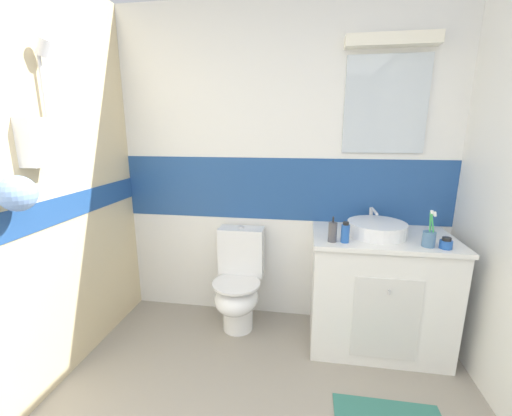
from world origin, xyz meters
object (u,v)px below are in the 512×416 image
object	(u,v)px
soap_dispenser	(333,232)
hair_gel_jar	(446,244)
lotion_bottle_short	(345,233)
sink_basin	(377,228)
toilet	(239,283)
toothbrush_cup	(429,238)

from	to	relation	value
soap_dispenser	hair_gel_jar	xyz separation A→B (m)	(0.68, -0.02, -0.04)
soap_dispenser	lotion_bottle_short	size ratio (longest dim) A/B	1.25
sink_basin	hair_gel_jar	xyz separation A→B (m)	(0.37, -0.20, -0.02)
toilet	soap_dispenser	bearing A→B (deg)	-19.66
hair_gel_jar	lotion_bottle_short	world-z (taller)	lotion_bottle_short
toilet	toothbrush_cup	bearing A→B (deg)	-10.90
sink_basin	lotion_bottle_short	world-z (taller)	sink_basin
toilet	hair_gel_jar	bearing A→B (deg)	-10.98
toilet	soap_dispenser	size ratio (longest dim) A/B	4.71
hair_gel_jar	lotion_bottle_short	distance (m)	0.60
sink_basin	lotion_bottle_short	xyz separation A→B (m)	(-0.23, -0.19, 0.01)
toilet	hair_gel_jar	distance (m)	1.49
toilet	hair_gel_jar	size ratio (longest dim) A/B	10.93
toothbrush_cup	hair_gel_jar	distance (m)	0.10
toothbrush_cup	hair_gel_jar	bearing A→B (deg)	-12.01
soap_dispenser	hair_gel_jar	world-z (taller)	soap_dispenser
soap_dispenser	hair_gel_jar	bearing A→B (deg)	-1.74
hair_gel_jar	lotion_bottle_short	xyz separation A→B (m)	(-0.60, 0.02, 0.03)
toothbrush_cup	lotion_bottle_short	distance (m)	0.51
sink_basin	hair_gel_jar	world-z (taller)	sink_basin
sink_basin	toothbrush_cup	size ratio (longest dim) A/B	1.90
hair_gel_jar	sink_basin	bearing A→B (deg)	151.14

